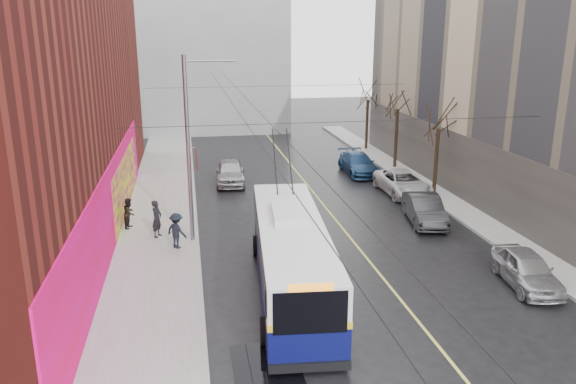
{
  "coord_description": "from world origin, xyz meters",
  "views": [
    {
      "loc": [
        -6.28,
        -16.21,
        9.98
      ],
      "look_at": [
        -1.83,
        8.47,
        2.79
      ],
      "focal_mm": 35.0,
      "sensor_mm": 36.0,
      "label": 1
    }
  ],
  "objects_px": {
    "tree_far": "(368,91)",
    "pedestrian_a": "(157,219)",
    "streetlight_pole": "(192,145)",
    "parked_car_b": "(425,209)",
    "trolleybus": "(291,255)",
    "pedestrian_c": "(177,231)",
    "parked_car_a": "(526,269)",
    "tree_mid": "(398,99)",
    "following_car": "(230,172)",
    "parked_car_c": "(403,183)",
    "parked_car_d": "(358,164)",
    "pedestrian_b": "(129,213)",
    "tree_near": "(439,116)"
  },
  "relations": [
    {
      "from": "parked_car_b",
      "to": "parked_car_d",
      "type": "height_order",
      "value": "parked_car_b"
    },
    {
      "from": "tree_far",
      "to": "following_car",
      "type": "xyz_separation_m",
      "value": [
        -12.58,
        -9.13,
        -4.33
      ]
    },
    {
      "from": "tree_mid",
      "to": "pedestrian_a",
      "type": "bearing_deg",
      "value": -144.25
    },
    {
      "from": "streetlight_pole",
      "to": "pedestrian_a",
      "type": "relative_size",
      "value": 4.82
    },
    {
      "from": "streetlight_pole",
      "to": "pedestrian_a",
      "type": "height_order",
      "value": "streetlight_pole"
    },
    {
      "from": "trolleybus",
      "to": "pedestrian_a",
      "type": "relative_size",
      "value": 6.39
    },
    {
      "from": "parked_car_b",
      "to": "parked_car_c",
      "type": "bearing_deg",
      "value": 90.25
    },
    {
      "from": "parked_car_b",
      "to": "following_car",
      "type": "bearing_deg",
      "value": 143.65
    },
    {
      "from": "tree_near",
      "to": "pedestrian_c",
      "type": "distance_m",
      "value": 17.91
    },
    {
      "from": "streetlight_pole",
      "to": "trolleybus",
      "type": "height_order",
      "value": "streetlight_pole"
    },
    {
      "from": "tree_far",
      "to": "pedestrian_b",
      "type": "distance_m",
      "value": 25.86
    },
    {
      "from": "trolleybus",
      "to": "streetlight_pole",
      "type": "bearing_deg",
      "value": 125.61
    },
    {
      "from": "tree_near",
      "to": "pedestrian_a",
      "type": "bearing_deg",
      "value": -162.89
    },
    {
      "from": "parked_car_a",
      "to": "tree_mid",
      "type": "bearing_deg",
      "value": 92.17
    },
    {
      "from": "tree_mid",
      "to": "pedestrian_b",
      "type": "xyz_separation_m",
      "value": [
        -18.46,
        -10.62,
        -4.31
      ]
    },
    {
      "from": "tree_far",
      "to": "pedestrian_a",
      "type": "height_order",
      "value": "tree_far"
    },
    {
      "from": "parked_car_d",
      "to": "parked_car_c",
      "type": "bearing_deg",
      "value": -77.58
    },
    {
      "from": "tree_near",
      "to": "following_car",
      "type": "bearing_deg",
      "value": 158.85
    },
    {
      "from": "parked_car_b",
      "to": "trolleybus",
      "type": "bearing_deg",
      "value": -131.32
    },
    {
      "from": "parked_car_b",
      "to": "pedestrian_b",
      "type": "relative_size",
      "value": 2.88
    },
    {
      "from": "trolleybus",
      "to": "pedestrian_b",
      "type": "bearing_deg",
      "value": 134.26
    },
    {
      "from": "pedestrian_b",
      "to": "pedestrian_c",
      "type": "distance_m",
      "value": 4.12
    },
    {
      "from": "parked_car_c",
      "to": "parked_car_d",
      "type": "xyz_separation_m",
      "value": [
        -1.2,
        5.71,
        -0.0
      ]
    },
    {
      "from": "parked_car_c",
      "to": "pedestrian_b",
      "type": "relative_size",
      "value": 3.34
    },
    {
      "from": "trolleybus",
      "to": "parked_car_d",
      "type": "xyz_separation_m",
      "value": [
        8.32,
        18.08,
        -0.82
      ]
    },
    {
      "from": "trolleybus",
      "to": "pedestrian_c",
      "type": "relative_size",
      "value": 6.98
    },
    {
      "from": "pedestrian_a",
      "to": "streetlight_pole",
      "type": "bearing_deg",
      "value": -87.48
    },
    {
      "from": "pedestrian_a",
      "to": "parked_car_b",
      "type": "bearing_deg",
      "value": -64.97
    },
    {
      "from": "tree_far",
      "to": "parked_car_b",
      "type": "relative_size",
      "value": 1.43
    },
    {
      "from": "tree_far",
      "to": "pedestrian_a",
      "type": "distance_m",
      "value": 25.99
    },
    {
      "from": "streetlight_pole",
      "to": "parked_car_c",
      "type": "relative_size",
      "value": 1.69
    },
    {
      "from": "parked_car_a",
      "to": "pedestrian_c",
      "type": "bearing_deg",
      "value": 163.56
    },
    {
      "from": "parked_car_a",
      "to": "pedestrian_b",
      "type": "distance_m",
      "value": 19.05
    },
    {
      "from": "trolleybus",
      "to": "parked_car_a",
      "type": "distance_m",
      "value": 9.59
    },
    {
      "from": "pedestrian_b",
      "to": "parked_car_c",
      "type": "bearing_deg",
      "value": -61.34
    },
    {
      "from": "streetlight_pole",
      "to": "tree_far",
      "type": "xyz_separation_m",
      "value": [
        15.14,
        20.0,
        0.3
      ]
    },
    {
      "from": "tree_near",
      "to": "parked_car_c",
      "type": "relative_size",
      "value": 1.2
    },
    {
      "from": "streetlight_pole",
      "to": "pedestrian_c",
      "type": "relative_size",
      "value": 5.26
    },
    {
      "from": "following_car",
      "to": "pedestrian_a",
      "type": "height_order",
      "value": "pedestrian_a"
    },
    {
      "from": "tree_far",
      "to": "pedestrian_c",
      "type": "relative_size",
      "value": 3.84
    },
    {
      "from": "parked_car_a",
      "to": "pedestrian_b",
      "type": "xyz_separation_m",
      "value": [
        -16.42,
        9.66,
        0.23
      ]
    },
    {
      "from": "tree_mid",
      "to": "following_car",
      "type": "height_order",
      "value": "tree_mid"
    },
    {
      "from": "parked_car_a",
      "to": "pedestrian_a",
      "type": "height_order",
      "value": "pedestrian_a"
    },
    {
      "from": "pedestrian_b",
      "to": "pedestrian_c",
      "type": "bearing_deg",
      "value": -128.36
    },
    {
      "from": "streetlight_pole",
      "to": "parked_car_b",
      "type": "bearing_deg",
      "value": 3.7
    },
    {
      "from": "trolleybus",
      "to": "following_car",
      "type": "relative_size",
      "value": 2.52
    },
    {
      "from": "tree_near",
      "to": "trolleybus",
      "type": "xyz_separation_m",
      "value": [
        -11.52,
        -12.12,
        -3.42
      ]
    },
    {
      "from": "tree_near",
      "to": "following_car",
      "type": "distance_m",
      "value": 14.12
    },
    {
      "from": "tree_mid",
      "to": "pedestrian_c",
      "type": "distance_m",
      "value": 21.66
    },
    {
      "from": "pedestrian_a",
      "to": "pedestrian_b",
      "type": "relative_size",
      "value": 1.17
    }
  ]
}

